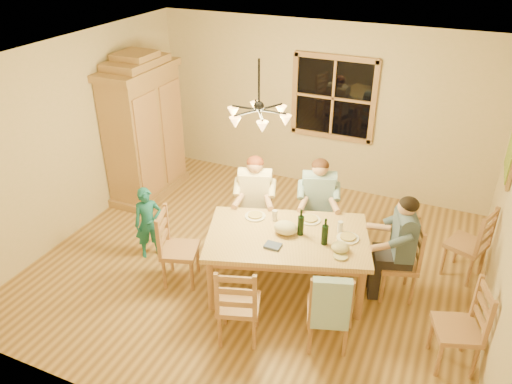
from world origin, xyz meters
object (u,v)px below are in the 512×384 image
at_px(chair_far_right, 316,228).
at_px(child, 148,223).
at_px(armoire, 145,132).
at_px(chair_far_left, 255,225).
at_px(dining_table, 287,242).
at_px(chair_end_left, 181,260).
at_px(chair_near_left, 239,315).
at_px(chandelier, 259,114).
at_px(chair_near_right, 328,321).
at_px(adult_woman, 255,191).
at_px(wine_bottle_a, 301,222).
at_px(wine_bottle_b, 325,232).
at_px(adult_plaid_man, 318,194).
at_px(chair_spare_back, 464,254).
at_px(adult_slate_man, 402,235).
at_px(chair_spare_front, 454,341).
at_px(chair_end_right, 396,273).

height_order(chair_far_right, child, child).
distance_m(armoire, chair_far_left, 2.42).
bearing_deg(dining_table, chair_end_left, -161.92).
bearing_deg(armoire, chair_near_left, -40.88).
xyz_separation_m(chandelier, chair_near_right, (1.21, -0.98, -1.77)).
relative_size(chandelier, armoire, 0.33).
bearing_deg(chair_near_right, child, 149.02).
bearing_deg(dining_table, adult_woman, 135.97).
distance_m(armoire, wine_bottle_a, 3.31).
bearing_deg(wine_bottle_b, adult_plaid_man, 111.13).
xyz_separation_m(chandelier, wine_bottle_a, (0.62, -0.21, -1.15)).
bearing_deg(wine_bottle_a, chandelier, 161.63).
bearing_deg(chair_near_right, chair_near_left, -180.00).
bearing_deg(chair_spare_back, wine_bottle_a, 141.25).
xyz_separation_m(chandelier, chair_far_right, (0.57, 0.67, -1.77)).
relative_size(armoire, chair_near_right, 2.32).
bearing_deg(child, adult_slate_man, -34.23).
bearing_deg(chair_near_right, chair_end_left, 153.43).
distance_m(chair_far_left, chair_far_right, 0.83).
distance_m(wine_bottle_a, wine_bottle_b, 0.32).
relative_size(child, chair_spare_front, 1.01).
bearing_deg(chandelier, adult_slate_man, 3.93).
relative_size(chair_far_left, wine_bottle_b, 3.00).
bearing_deg(armoire, dining_table, -25.44).
height_order(armoire, chair_near_left, armoire).
bearing_deg(adult_woman, chandelier, 100.86).
distance_m(chandelier, chair_end_left, 2.04).
distance_m(armoire, chair_spare_back, 4.94).
distance_m(chandelier, dining_table, 1.53).
distance_m(chair_far_left, chair_spare_back, 2.71).
relative_size(chandelier, adult_slate_man, 0.88).
xyz_separation_m(chair_end_right, wine_bottle_a, (-1.11, -0.33, 0.62)).
height_order(chandelier, chair_near_left, chandelier).
bearing_deg(chair_far_left, adult_plaid_man, 180.00).
bearing_deg(wine_bottle_b, armoire, 157.57).
bearing_deg(chair_spare_back, chair_near_left, 156.26).
height_order(chair_near_left, chair_spare_front, same).
height_order(chair_near_left, child, child).
distance_m(chair_far_right, wine_bottle_a, 1.08).
distance_m(chair_end_left, adult_woman, 1.33).
distance_m(chair_far_left, chair_near_right, 2.01).
relative_size(armoire, chair_end_right, 2.32).
relative_size(chandelier, adult_plaid_man, 0.88).
relative_size(chair_far_right, chair_end_right, 1.00).
height_order(chair_end_right, child, child).
xyz_separation_m(chair_near_left, child, (-1.73, 0.89, 0.20)).
xyz_separation_m(armoire, adult_slate_man, (4.15, -0.98, -0.22)).
height_order(armoire, dining_table, armoire).
relative_size(chair_end_left, adult_plaid_man, 1.13).
bearing_deg(armoire, adult_slate_man, -13.30).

